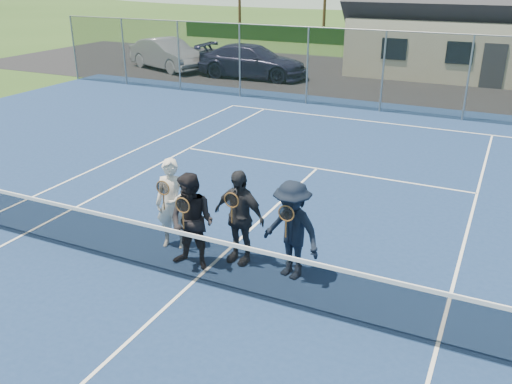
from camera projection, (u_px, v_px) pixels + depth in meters
ground at (412, 82)px, 26.14m from camera, size 220.00×220.00×0.00m
court_surface at (194, 282)px, 9.47m from camera, size 30.00×30.00×0.02m
tarmac_carpark at (333, 75)px, 27.73m from camera, size 40.00×12.00×0.01m
hedge_row at (447, 42)px, 35.93m from camera, size 40.00×1.20×1.10m
car_a at (170, 51)px, 30.48m from camera, size 4.41×1.85×1.49m
car_b at (167, 54)px, 29.00m from camera, size 5.21×3.37×1.62m
car_c at (253, 61)px, 26.86m from camera, size 5.61×2.45×1.61m
court_markings at (194, 282)px, 9.47m from camera, size 11.03×23.83×0.01m
tennis_net at (192, 256)px, 9.27m from camera, size 11.68×0.08×1.10m
perimeter_fence at (383, 72)px, 20.14m from camera, size 30.07×0.07×3.02m
player_a at (172, 204)px, 10.36m from camera, size 0.75×0.59×1.80m
player_b at (192, 222)px, 9.63m from camera, size 0.88×0.68×1.80m
player_c at (239, 217)px, 9.83m from camera, size 1.10×0.57×1.80m
player_d at (292, 230)px, 9.33m from camera, size 1.31×0.98×1.80m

